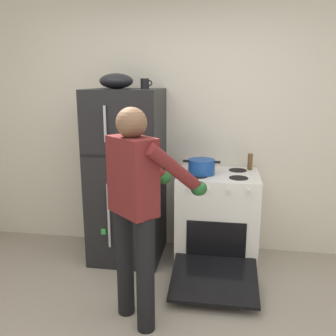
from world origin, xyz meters
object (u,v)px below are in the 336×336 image
(pepper_mill, at_px, (250,161))
(mixing_bowl, at_px, (116,81))
(red_pot, at_px, (201,167))
(refrigerator, at_px, (127,176))
(stove_range, at_px, (217,220))
(person_cook, at_px, (138,198))
(coffee_mug, at_px, (145,84))

(pepper_mill, relative_size, mixing_bowl, 0.49)
(red_pot, bearing_deg, refrigerator, 176.12)
(pepper_mill, distance_m, mixing_bowl, 1.50)
(stove_range, height_order, mixing_bowl, mixing_bowl)
(stove_range, distance_m, pepper_mill, 0.66)
(person_cook, bearing_deg, mixing_bowl, 113.16)
(pepper_mill, bearing_deg, red_pot, -151.48)
(mixing_bowl, bearing_deg, coffee_mug, 10.78)
(stove_range, height_order, red_pot, red_pot)
(coffee_mug, bearing_deg, red_pot, -10.29)
(person_cook, bearing_deg, red_pot, 68.26)
(pepper_mill, bearing_deg, stove_range, -144.03)
(pepper_mill, bearing_deg, refrigerator, -170.47)
(refrigerator, xyz_separation_m, coffee_mug, (0.18, 0.05, 0.89))
(stove_range, height_order, pepper_mill, pepper_mill)
(red_pot, bearing_deg, mixing_bowl, 176.48)
(person_cook, height_order, coffee_mug, coffee_mug)
(refrigerator, xyz_separation_m, pepper_mill, (1.19, 0.20, 0.14))
(stove_range, xyz_separation_m, coffee_mug, (-0.71, 0.07, 1.29))
(red_pot, bearing_deg, stove_range, 11.41)
(refrigerator, relative_size, red_pot, 4.84)
(person_cook, bearing_deg, coffee_mug, 99.06)
(stove_range, distance_m, mixing_bowl, 1.63)
(person_cook, xyz_separation_m, coffee_mug, (-0.17, 1.06, 0.77))
(coffee_mug, height_order, mixing_bowl, mixing_bowl)
(refrigerator, bearing_deg, person_cook, -70.78)
(coffee_mug, relative_size, mixing_bowl, 0.36)
(person_cook, distance_m, mixing_bowl, 1.35)
(coffee_mug, bearing_deg, refrigerator, -164.60)
(pepper_mill, bearing_deg, coffee_mug, -171.56)
(red_pot, distance_m, pepper_mill, 0.52)
(stove_range, relative_size, coffee_mug, 10.79)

